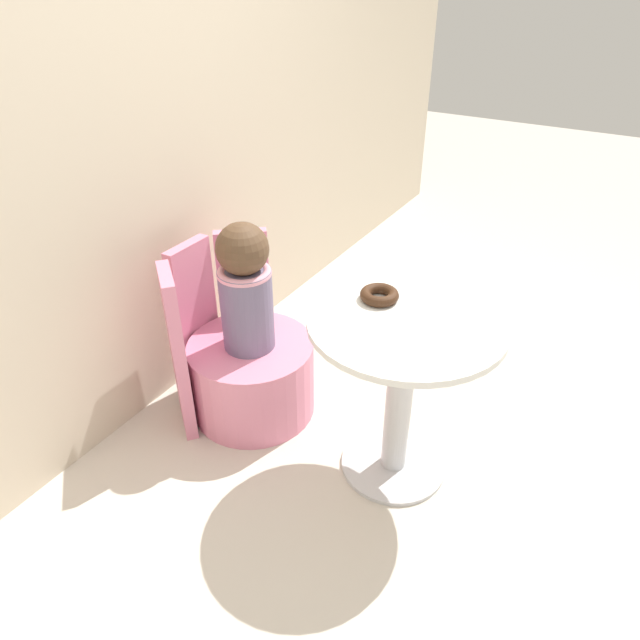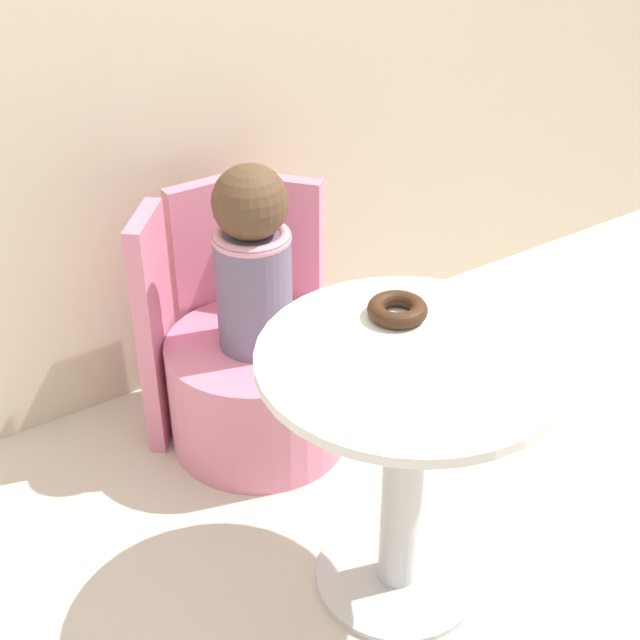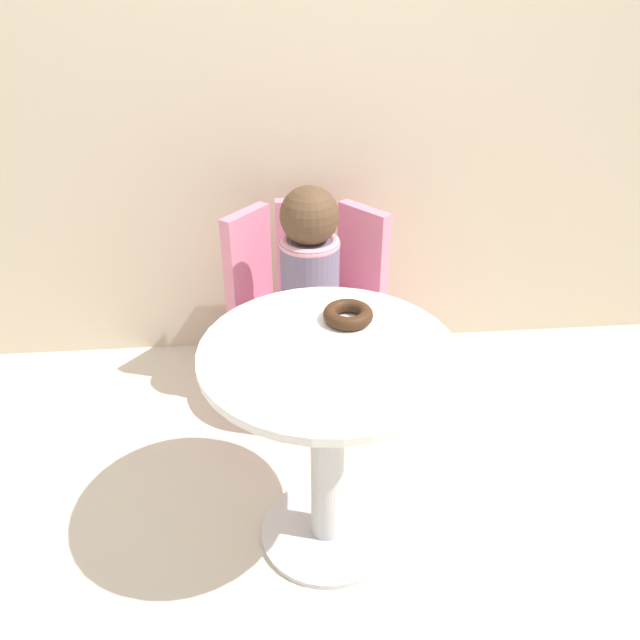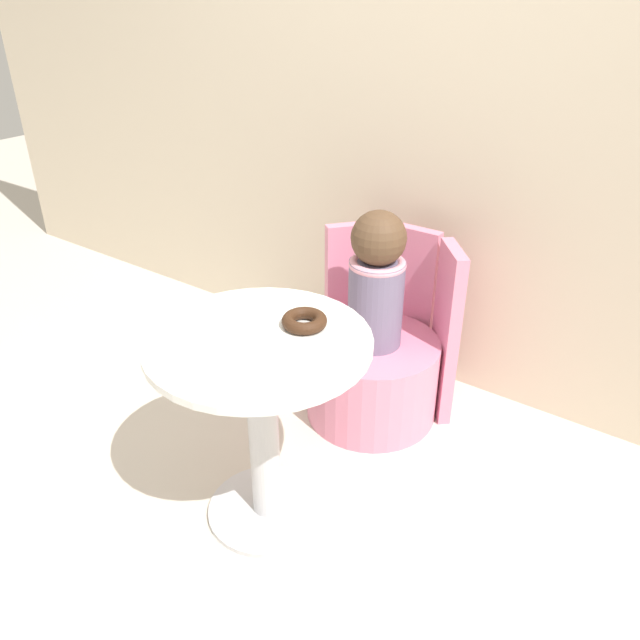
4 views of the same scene
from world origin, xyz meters
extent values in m
plane|color=beige|center=(0.00, 0.00, 0.00)|extent=(12.00, 12.00, 0.00)
cube|color=beige|center=(0.00, 1.13, 1.20)|extent=(6.00, 0.06, 2.40)
cylinder|color=silver|center=(0.00, -0.03, 0.01)|extent=(0.42, 0.42, 0.02)
cylinder|color=silver|center=(0.00, -0.03, 0.35)|extent=(0.10, 0.10, 0.66)
cylinder|color=white|center=(0.00, -0.03, 0.69)|extent=(0.69, 0.69, 0.02)
cylinder|color=pink|center=(0.00, 0.67, 0.18)|extent=(0.55, 0.55, 0.35)
cube|color=pink|center=(0.00, 0.97, 0.37)|extent=(0.23, 0.05, 0.75)
cube|color=pink|center=(0.22, 0.86, 0.37)|extent=(0.19, 0.21, 0.75)
cube|color=pink|center=(-0.23, 0.86, 0.37)|extent=(0.19, 0.21, 0.75)
cylinder|color=slate|center=(0.00, 0.67, 0.53)|extent=(0.22, 0.22, 0.35)
torus|color=pink|center=(0.00, 0.67, 0.70)|extent=(0.22, 0.22, 0.04)
sphere|color=brown|center=(0.00, 0.67, 0.80)|extent=(0.21, 0.21, 0.21)
torus|color=#3D2314|center=(0.07, 0.11, 0.73)|extent=(0.14, 0.14, 0.04)
camera|label=1|loc=(-1.56, -0.61, 1.75)|focal=32.00mm
camera|label=2|loc=(-1.05, -1.24, 1.80)|focal=50.00mm
camera|label=3|loc=(-0.14, -1.37, 1.62)|focal=35.00mm
camera|label=4|loc=(1.07, -1.22, 1.66)|focal=35.00mm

